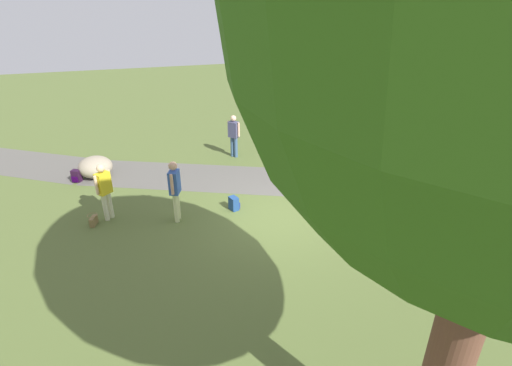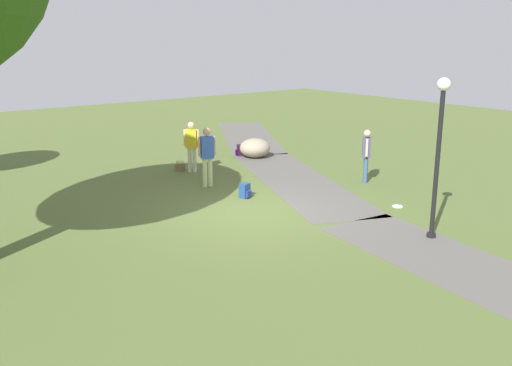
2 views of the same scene
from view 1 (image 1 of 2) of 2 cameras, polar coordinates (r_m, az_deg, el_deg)
ground_plane at (r=11.39m, az=3.28°, el=-4.65°), size 48.00×48.00×0.00m
footpath_segment_near at (r=15.01m, az=24.34°, el=0.93°), size 8.20×3.10×0.01m
footpath_segment_mid at (r=13.68m, az=-7.35°, el=0.80°), size 8.20×4.94×0.01m
lamp_post at (r=13.85m, az=16.31°, el=9.82°), size 0.28×0.28×3.49m
lawn_boulder at (r=14.56m, az=-21.81°, el=2.14°), size 1.51×1.53×0.69m
woman_with_handbag at (r=11.53m, az=-20.71°, el=-0.68°), size 0.43×0.42×1.64m
man_near_boulder at (r=14.95m, az=-3.17°, el=7.05°), size 0.42×0.43×1.60m
passerby_on_path at (r=10.89m, az=-11.43°, el=-0.57°), size 0.35×0.49×1.75m
handbag_on_grass at (r=11.74m, az=-22.04°, el=-4.92°), size 0.34×0.34×0.31m
backpack_by_boulder at (r=14.48m, az=-24.10°, el=0.89°), size 0.34×0.34×0.40m
spare_backpack_on_lawn at (r=11.60m, az=-3.13°, el=-2.92°), size 0.32×0.33×0.40m
frisbee_on_grass at (r=14.78m, az=6.45°, el=2.89°), size 0.28×0.28×0.02m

